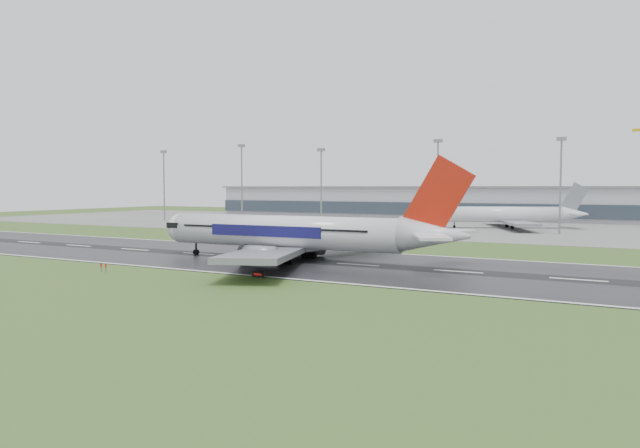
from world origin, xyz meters
The scene contains 12 objects.
ground centered at (0.00, 0.00, 0.00)m, with size 520.00×520.00×0.00m, color #33531E.
runway centered at (0.00, 0.00, 0.05)m, with size 400.00×45.00×0.10m, color black.
apron centered at (0.00, 125.00, 0.04)m, with size 400.00×130.00×0.08m, color slate.
terminal centered at (0.00, 185.00, 7.50)m, with size 240.00×36.00×15.00m, color #979AA2.
main_airliner centered at (27.94, -0.89, 10.17)m, with size 68.25×65.00×20.15m, color silver, non-canonical shape.
parked_airliner centered at (45.00, 121.77, 8.26)m, with size 55.83×51.98×16.36m, color silver, non-canonical shape.
runway_sign centered at (32.17, -23.02, 0.52)m, with size 2.30×0.26×1.04m, color black, non-canonical shape.
floodmast_0 centered at (-103.88, 100.00, 15.41)m, with size 0.64×0.64×30.82m, color gray.
floodmast_1 centered at (-60.33, 100.00, 16.05)m, with size 0.64×0.64×32.10m, color gray.
floodmast_2 centered at (-22.23, 100.00, 14.63)m, with size 0.64×0.64×29.27m, color gray.
floodmast_3 centered at (24.65, 100.00, 15.50)m, with size 0.64×0.64×30.99m, color gray.
floodmast_4 centered at (65.33, 100.00, 15.08)m, with size 0.64×0.64×30.15m, color gray.
Camera 1 is at (89.16, -105.95, 15.31)m, focal length 33.54 mm.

